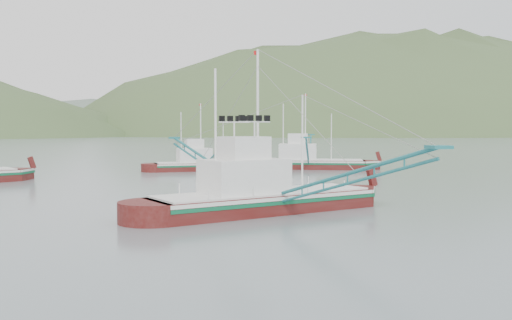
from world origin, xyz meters
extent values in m
plane|color=slate|center=(0.00, 0.00, 0.00)|extent=(1200.00, 1200.00, 0.00)
cube|color=#470E0B|center=(-0.25, 2.49, 0.21)|extent=(15.90, 9.06, 2.06)
cube|color=silver|center=(-0.25, 2.49, 1.08)|extent=(15.64, 9.03, 0.23)
cube|color=#0C5A36|center=(-0.25, 2.49, 0.82)|extent=(15.64, 9.05, 0.23)
cube|color=silver|center=(-0.25, 2.49, 1.28)|extent=(15.10, 8.61, 0.12)
cube|color=silver|center=(-1.70, 1.97, 2.36)|extent=(5.95, 4.83, 2.26)
cube|color=silver|center=(-1.70, 1.97, 4.21)|extent=(3.28, 3.03, 1.44)
cylinder|color=white|center=(-0.73, 2.32, 5.86)|extent=(0.16, 0.16, 9.25)
cylinder|color=white|center=(-3.64, 1.28, 5.16)|extent=(0.14, 0.14, 7.86)
cylinder|color=white|center=(2.65, 3.53, 4.47)|extent=(0.12, 0.12, 6.47)
cube|color=#470E0B|center=(14.89, 39.11, 0.20)|extent=(15.23, 8.69, 1.97)
cube|color=silver|center=(14.89, 39.11, 1.03)|extent=(14.98, 8.67, 0.22)
cube|color=#0C5A36|center=(14.89, 39.11, 0.79)|extent=(14.99, 8.69, 0.22)
cube|color=silver|center=(14.89, 39.11, 1.23)|extent=(14.47, 8.26, 0.12)
cube|color=silver|center=(13.50, 39.61, 2.26)|extent=(5.70, 4.63, 2.17)
cube|color=silver|center=(13.50, 39.61, 4.04)|extent=(3.14, 2.90, 1.38)
cylinder|color=white|center=(14.42, 39.28, 5.61)|extent=(0.16, 0.16, 8.86)
cylinder|color=white|center=(11.64, 40.27, 4.95)|extent=(0.14, 0.14, 7.53)
cylinder|color=white|center=(17.67, 38.11, 4.28)|extent=(0.12, 0.12, 6.20)
cube|color=#470E0B|center=(0.84, 39.39, 0.17)|extent=(12.89, 4.32, 1.69)
cube|color=silver|center=(0.84, 39.39, 0.89)|extent=(12.64, 4.37, 0.19)
cube|color=#0C5A36|center=(0.84, 39.39, 0.68)|extent=(12.64, 4.38, 0.19)
cube|color=silver|center=(0.84, 39.39, 1.06)|extent=(12.25, 4.10, 0.10)
cube|color=silver|center=(-0.42, 39.30, 1.94)|extent=(4.41, 3.01, 1.86)
cube|color=silver|center=(-0.42, 39.30, 3.46)|extent=(2.33, 2.02, 1.18)
cylinder|color=white|center=(0.42, 39.36, 4.82)|extent=(0.14, 0.14, 7.60)
cylinder|color=white|center=(-2.11, 39.17, 4.25)|extent=(0.12, 0.12, 6.46)
cylinder|color=white|center=(3.37, 39.58, 3.68)|extent=(0.10, 0.10, 5.32)
ellipsoid|color=#3E572C|center=(240.00, 430.00, 0.00)|extent=(684.00, 432.00, 306.00)
ellipsoid|color=slate|center=(30.00, 560.00, 0.00)|extent=(960.00, 400.00, 240.00)
camera|label=1|loc=(-9.07, -33.35, 5.48)|focal=40.00mm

